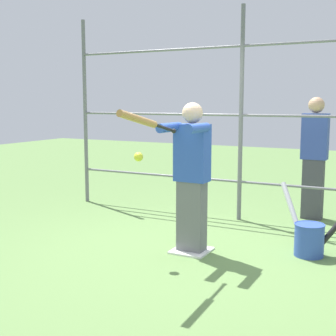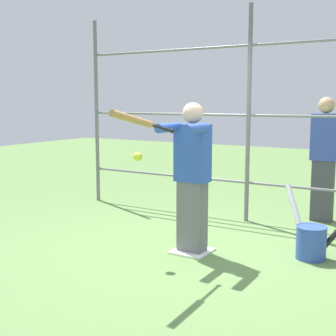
# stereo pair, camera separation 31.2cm
# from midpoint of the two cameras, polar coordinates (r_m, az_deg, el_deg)

# --- Properties ---
(ground_plane) EXTENTS (24.00, 24.00, 0.00)m
(ground_plane) POSITION_cam_midpoint_polar(r_m,az_deg,el_deg) (5.29, 4.65, -10.16)
(ground_plane) COLOR #608447
(home_plate) EXTENTS (0.40, 0.40, 0.02)m
(home_plate) POSITION_cam_midpoint_polar(r_m,az_deg,el_deg) (5.29, 4.65, -10.06)
(home_plate) COLOR white
(home_plate) RESTS_ON ground
(fence_backstop) EXTENTS (5.37, 0.06, 2.94)m
(fence_backstop) POSITION_cam_midpoint_polar(r_m,az_deg,el_deg) (6.50, 11.16, 6.33)
(fence_backstop) COLOR slate
(fence_backstop) RESTS_ON ground
(batter) EXTENTS (0.42, 0.56, 1.65)m
(batter) POSITION_cam_midpoint_polar(r_m,az_deg,el_deg) (5.07, 4.68, -0.61)
(batter) COLOR slate
(batter) RESTS_ON ground
(baseball_bat_swinging) EXTENTS (0.12, 0.91, 0.25)m
(baseball_bat_swinging) POSITION_cam_midpoint_polar(r_m,az_deg,el_deg) (4.20, -1.61, 5.78)
(baseball_bat_swinging) COLOR black
(softball_in_flight) EXTENTS (0.10, 0.10, 0.10)m
(softball_in_flight) POSITION_cam_midpoint_polar(r_m,az_deg,el_deg) (4.85, -1.87, 1.39)
(softball_in_flight) COLOR yellow
(bat_bucket) EXTENTS (1.00, 0.64, 0.72)m
(bat_bucket) POSITION_cam_midpoint_polar(r_m,az_deg,el_deg) (5.29, 18.84, -8.22)
(bat_bucket) COLOR #3351B2
(bat_bucket) RESTS_ON ground
(bystander_behind_fence) EXTENTS (0.36, 0.22, 1.72)m
(bystander_behind_fence) POSITION_cam_midpoint_polar(r_m,az_deg,el_deg) (6.83, 19.74, 1.23)
(bystander_behind_fence) COLOR #3F3F47
(bystander_behind_fence) RESTS_ON ground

